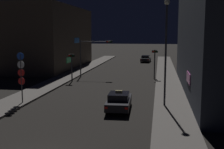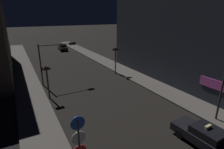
{
  "view_description": "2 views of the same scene",
  "coord_description": "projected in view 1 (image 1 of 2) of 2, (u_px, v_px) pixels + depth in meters",
  "views": [
    {
      "loc": [
        5.81,
        -12.16,
        6.22
      ],
      "look_at": [
        0.93,
        17.77,
        1.85
      ],
      "focal_mm": 46.75,
      "sensor_mm": 36.0,
      "label": 1
    },
    {
      "loc": [
        -7.8,
        4.66,
        8.57
      ],
      "look_at": [
        1.58,
        21.81,
        2.05
      ],
      "focal_mm": 29.07,
      "sensor_mm": 36.0,
      "label": 2
    }
  ],
  "objects": [
    {
      "name": "sign_pole_left",
      "position": [
        21.0,
        73.0,
        25.1
      ],
      "size": [
        0.64,
        0.1,
        4.38
      ],
      "color": "#2D2D33",
      "rests_on": "sidewalk_left"
    },
    {
      "name": "sidewalk_right",
      "position": [
        167.0,
        75.0,
        42.38
      ],
      "size": [
        3.0,
        65.02,
        0.17
      ],
      "primitive_type": "cube",
      "color": "#5B5651",
      "rests_on": "ground_plane"
    },
    {
      "name": "sidewalk_left",
      "position": [
        75.0,
        73.0,
        44.59
      ],
      "size": [
        3.0,
        65.02,
        0.17
      ],
      "primitive_type": "cube",
      "color": "#5B5651",
      "rests_on": "ground_plane"
    },
    {
      "name": "far_car",
      "position": [
        146.0,
        59.0,
        61.85
      ],
      "size": [
        2.14,
        4.57,
        1.42
      ],
      "color": "black",
      "rests_on": "ground_plane"
    },
    {
      "name": "street_lamp_near_block",
      "position": [
        166.0,
        39.0,
        23.75
      ],
      "size": [
        0.46,
        0.46,
        8.71
      ],
      "color": "#2D2D33",
      "rests_on": "sidewalk_right"
    },
    {
      "name": "traffic_light_right_kerb",
      "position": [
        155.0,
        58.0,
        39.17
      ],
      "size": [
        0.8,
        0.42,
        3.96
      ],
      "color": "#2D2D33",
      "rests_on": "ground_plane"
    },
    {
      "name": "taxi",
      "position": [
        119.0,
        101.0,
        23.56
      ],
      "size": [
        1.98,
        4.52,
        1.62
      ],
      "color": "black",
      "rests_on": "ground_plane"
    },
    {
      "name": "traffic_light_left_kerb",
      "position": [
        72.0,
        62.0,
        37.03
      ],
      "size": [
        0.8,
        0.42,
        3.58
      ],
      "color": "#2D2D33",
      "rests_on": "ground_plane"
    },
    {
      "name": "traffic_light_overhead",
      "position": [
        93.0,
        50.0,
        40.68
      ],
      "size": [
        4.62,
        0.42,
        5.23
      ],
      "color": "#2D2D33",
      "rests_on": "ground_plane"
    },
    {
      "name": "building_facade_left",
      "position": [
        50.0,
        38.0,
        51.22
      ],
      "size": [
        9.73,
        22.43,
        10.61
      ],
      "color": "#473D33",
      "rests_on": "ground_plane"
    }
  ]
}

